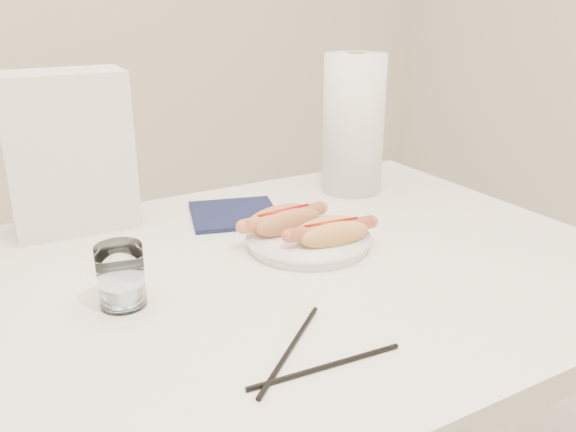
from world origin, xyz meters
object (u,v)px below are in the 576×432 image
table (246,309)px  hotdog_left (284,221)px  water_glass (121,276)px  paper_towel_roll (353,124)px  hotdog_right (331,232)px  napkin_box (68,152)px  plate (308,242)px

table → hotdog_left: size_ratio=7.50×
water_glass → paper_towel_roll: 0.62m
table → hotdog_right: (0.16, 0.00, 0.10)m
water_glass → napkin_box: bearing=88.7°
hotdog_right → hotdog_left: bearing=123.1°
water_glass → table: bearing=1.1°
plate → hotdog_left: bearing=119.8°
plate → hotdog_right: 0.05m
hotdog_right → water_glass: bearing=-173.5°
hotdog_right → water_glass: water_glass is taller
table → hotdog_right: hotdog_right is taller
plate → napkin_box: (-0.31, 0.28, 0.13)m
plate → hotdog_left: size_ratio=1.25×
water_glass → hotdog_left: bearing=16.1°
plate → napkin_box: size_ratio=0.72×
table → napkin_box: bearing=118.4°
hotdog_left → water_glass: bearing=-168.8°
hotdog_right → paper_towel_roll: size_ratio=0.54×
table → paper_towel_roll: paper_towel_roll is taller
paper_towel_roll → hotdog_right: bearing=-131.1°
hotdog_right → paper_towel_roll: bearing=54.7°
hotdog_left → plate: bearing=-65.0°
plate → napkin_box: 0.44m
table → paper_towel_roll: 0.50m
hotdog_left → paper_towel_roll: bearing=28.4°
plate → paper_towel_roll: 0.35m
napkin_box → paper_towel_roll: 0.56m
napkin_box → paper_towel_roll: size_ratio=0.97×
hotdog_left → paper_towel_roll: (0.26, 0.17, 0.10)m
table → hotdog_left: hotdog_left is taller
hotdog_left → table: bearing=-149.0°
plate → water_glass: size_ratio=2.30×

